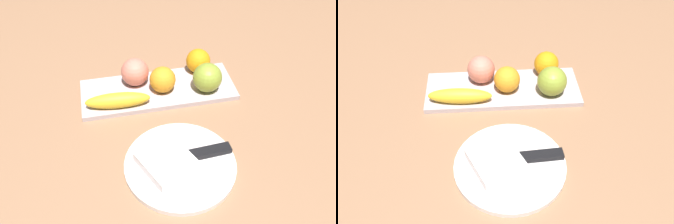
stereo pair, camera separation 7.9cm
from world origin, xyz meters
The scene contains 10 objects.
ground_plane centered at (0.00, 0.00, 0.00)m, with size 2.40×2.40×0.00m, color #996D4E.
fruit_tray centered at (-0.01, 0.00, 0.01)m, with size 0.38×0.14×0.01m, color #BEB1B8.
apple centered at (-0.13, 0.03, 0.05)m, with size 0.07×0.07×0.07m, color #8DA435.
banana centered at (0.10, 0.05, 0.03)m, with size 0.15×0.04×0.04m, color yellow.
orange_near_apple centered at (-0.02, 0.01, 0.04)m, with size 0.06×0.06×0.06m, color orange.
orange_near_banana centered at (-0.12, -0.05, 0.04)m, with size 0.06×0.06×0.06m, color orange.
peach centered at (0.04, -0.03, 0.05)m, with size 0.07×0.07×0.07m, color #E57B68.
dinner_plate centered at (-0.01, 0.24, 0.01)m, with size 0.23×0.23×0.01m, color white.
folded_napkin centered at (0.02, 0.24, 0.02)m, with size 0.09×0.10×0.02m, color white.
knife centered at (-0.06, 0.23, 0.02)m, with size 0.18×0.03×0.01m.
Camera 1 is at (0.11, 0.68, 0.59)m, focal length 38.42 mm.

